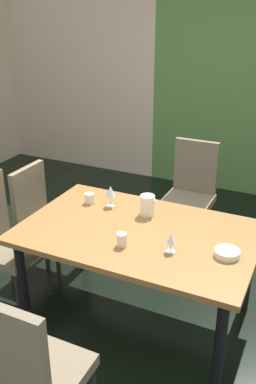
# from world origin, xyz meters

# --- Properties ---
(ground_plane) EXTENTS (5.88, 5.39, 0.02)m
(ground_plane) POSITION_xyz_m (0.00, 0.00, -0.01)
(ground_plane) COLOR black
(back_panel_interior) EXTENTS (2.36, 0.10, 2.57)m
(back_panel_interior) POSITION_xyz_m (-1.76, 2.64, 1.28)
(back_panel_interior) COLOR beige
(back_panel_interior) RESTS_ON ground_plane
(dining_table) EXTENTS (1.64, 1.05, 0.75)m
(dining_table) POSITION_xyz_m (0.42, -0.10, 0.67)
(dining_table) COLOR brown
(dining_table) RESTS_ON ground_plane
(chair_head_near) EXTENTS (0.44, 0.44, 1.05)m
(chair_head_near) POSITION_xyz_m (0.39, -1.32, 0.58)
(chair_head_near) COLOR #6C5F4A
(chair_head_near) RESTS_ON ground_plane
(chair_left_near) EXTENTS (0.44, 0.44, 1.04)m
(chair_left_near) POSITION_xyz_m (-0.61, -0.36, 0.58)
(chair_left_near) COLOR #6C5F4A
(chair_left_near) RESTS_ON ground_plane
(chair_left_far) EXTENTS (0.44, 0.44, 0.94)m
(chair_left_far) POSITION_xyz_m (-0.61, 0.16, 0.54)
(chair_left_far) COLOR #6C5F4A
(chair_left_far) RESTS_ON ground_plane
(chair_head_far) EXTENTS (0.44, 0.45, 1.03)m
(chair_head_far) POSITION_xyz_m (0.42, 1.13, 0.57)
(chair_head_far) COLOR #6C5F4A
(chair_head_far) RESTS_ON ground_plane
(wine_glass_center) EXTENTS (0.07, 0.07, 0.17)m
(wine_glass_center) POSITION_xyz_m (0.07, 0.16, 0.87)
(wine_glass_center) COLOR silver
(wine_glass_center) RESTS_ON dining_table
(wine_glass_corner) EXTENTS (0.06, 0.06, 0.13)m
(wine_glass_corner) POSITION_xyz_m (0.72, -0.27, 0.84)
(wine_glass_corner) COLOR silver
(wine_glass_corner) RESTS_ON dining_table
(serving_bowl_near_window) EXTENTS (0.16, 0.16, 0.04)m
(serving_bowl_near_window) POSITION_xyz_m (1.05, -0.16, 0.77)
(serving_bowl_near_window) COLOR beige
(serving_bowl_near_window) RESTS_ON dining_table
(cup_east) EXTENTS (0.07, 0.07, 0.09)m
(cup_east) POSITION_xyz_m (0.40, -0.33, 0.80)
(cup_east) COLOR beige
(cup_east) RESTS_ON dining_table
(cup_front) EXTENTS (0.07, 0.07, 0.08)m
(cup_front) POSITION_xyz_m (-0.11, 0.14, 0.79)
(cup_front) COLOR silver
(cup_front) RESTS_ON dining_table
(pitcher_rear) EXTENTS (0.12, 0.11, 0.16)m
(pitcher_rear) POSITION_xyz_m (0.38, 0.15, 0.83)
(pitcher_rear) COLOR #EEEEC8
(pitcher_rear) RESTS_ON dining_table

